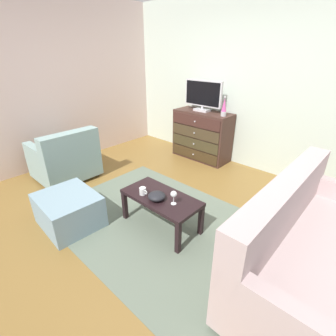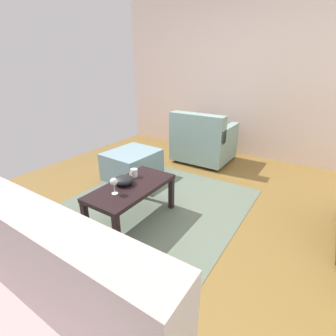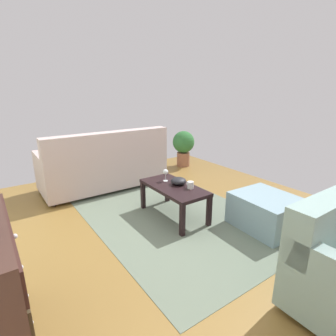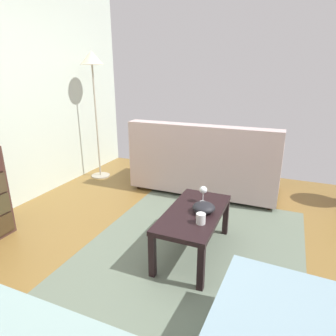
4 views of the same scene
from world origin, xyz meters
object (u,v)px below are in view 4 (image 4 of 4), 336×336
bowl_decorative (204,208)px  ottoman (271,334)px  wine_glass (203,190)px  mug (201,218)px  coffee_table (194,217)px  couch_large (205,165)px  standing_lamp (93,71)px

bowl_decorative → ottoman: (-0.84, -0.63, -0.26)m
wine_glass → bowl_decorative: (-0.19, -0.06, -0.07)m
bowl_decorative → ottoman: 1.08m
wine_glass → mug: size_ratio=1.38×
ottoman → wine_glass: bearing=33.9°
coffee_table → couch_large: size_ratio=0.48×
couch_large → coffee_table: bearing=-168.0°
coffee_table → mug: 0.23m
couch_large → standing_lamp: size_ratio=1.04×
coffee_table → ottoman: (-0.83, -0.71, -0.16)m
wine_glass → bowl_decorative: bearing=-162.0°
standing_lamp → couch_large: bearing=-87.3°
wine_glass → ottoman: wine_glass is taller
wine_glass → couch_large: couch_large is taller
couch_large → ottoman: (-2.27, -1.02, -0.17)m
coffee_table → mug: size_ratio=8.03×
coffee_table → bowl_decorative: (0.01, -0.08, 0.10)m
coffee_table → bowl_decorative: bowl_decorative is taller
coffee_table → ottoman: size_ratio=1.31×
ottoman → standing_lamp: standing_lamp is taller
wine_glass → mug: wine_glass is taller
coffee_table → mug: mug is taller
wine_glass → ottoman: 1.29m
coffee_table → standing_lamp: (1.37, 1.96, 1.21)m
wine_glass → ottoman: (-1.03, -0.69, -0.33)m
standing_lamp → ottoman: bearing=-129.4°
mug → coffee_table: bearing=32.3°
coffee_table → ottoman: 1.10m
wine_glass → bowl_decorative: 0.21m
mug → couch_large: (1.62, 0.42, -0.09)m
ottoman → standing_lamp: (2.19, 2.67, 1.37)m
bowl_decorative → standing_lamp: (1.35, 2.04, 1.11)m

